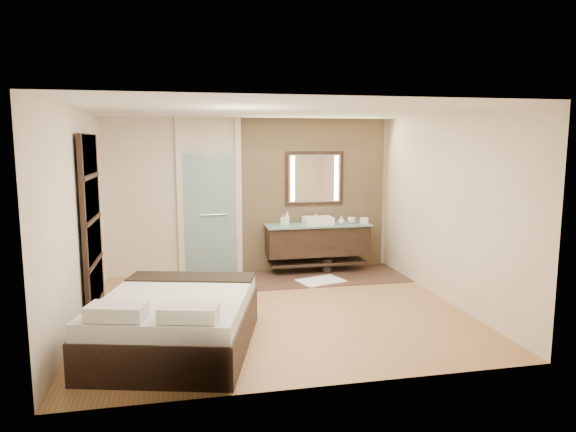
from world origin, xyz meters
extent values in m
plane|color=olive|center=(0.00, 0.00, 0.00)|extent=(5.00, 5.00, 0.00)
cube|color=#3C2921|center=(0.60, 1.60, 0.01)|extent=(3.80, 1.30, 0.01)
cube|color=tan|center=(1.10, 2.21, 1.35)|extent=(2.60, 0.08, 2.70)
cube|color=black|center=(1.10, 1.92, 0.57)|extent=(1.80, 0.50, 0.50)
cube|color=black|center=(1.10, 1.92, 0.18)|extent=(1.71, 0.45, 0.04)
cube|color=#80C4C0|center=(1.10, 1.90, 0.85)|extent=(1.85, 0.55, 0.03)
cube|color=white|center=(1.10, 1.90, 0.93)|extent=(0.50, 0.38, 0.13)
cylinder|color=silver|center=(1.10, 2.09, 0.95)|extent=(0.03, 0.03, 0.18)
cylinder|color=silver|center=(1.10, 2.05, 1.03)|extent=(0.02, 0.10, 0.02)
cube|color=black|center=(1.10, 2.16, 1.65)|extent=(1.06, 0.03, 0.96)
cube|color=white|center=(1.10, 2.15, 1.65)|extent=(0.94, 0.01, 0.84)
cube|color=#FFEBBF|center=(0.70, 2.14, 1.65)|extent=(0.07, 0.01, 0.80)
cube|color=#FFEBBF|center=(1.50, 2.14, 1.65)|extent=(0.07, 0.01, 0.80)
cube|color=silver|center=(-0.75, 2.20, 1.05)|extent=(0.90, 0.05, 2.10)
cylinder|color=silver|center=(-0.70, 2.15, 1.05)|extent=(0.45, 0.03, 0.03)
cube|color=beige|center=(-1.25, 2.21, 1.35)|extent=(0.10, 0.08, 2.70)
cube|color=beige|center=(-0.25, 2.21, 1.35)|extent=(0.10, 0.08, 2.70)
cube|color=black|center=(-2.43, 0.60, 1.20)|extent=(0.06, 1.20, 2.40)
cube|color=#EDE2C7|center=(-2.41, 0.60, 0.37)|extent=(0.02, 1.06, 0.52)
cube|color=#EDE2C7|center=(-2.41, 0.60, 0.96)|extent=(0.02, 1.06, 0.52)
cube|color=#EDE2C7|center=(-2.41, 0.60, 1.54)|extent=(0.02, 1.06, 0.52)
cube|color=#EDE2C7|center=(-2.41, 0.60, 2.13)|extent=(0.02, 1.06, 0.52)
cube|color=black|center=(-1.32, -1.05, 0.22)|extent=(2.05, 2.33, 0.44)
cube|color=silver|center=(-1.32, -1.05, 0.53)|extent=(1.98, 2.27, 0.18)
cube|color=black|center=(-1.13, -0.33, 0.62)|extent=(1.60, 0.83, 0.04)
cube|color=silver|center=(-1.86, -1.73, 0.70)|extent=(0.60, 0.43, 0.14)
cube|color=silver|center=(-1.19, -1.91, 0.70)|extent=(0.60, 0.43, 0.14)
cube|color=white|center=(0.99, 1.28, 0.02)|extent=(0.84, 0.69, 0.02)
cylinder|color=black|center=(1.25, 1.85, 0.13)|extent=(0.21, 0.21, 0.25)
cube|color=silver|center=(1.92, 1.81, 0.92)|extent=(0.13, 0.13, 0.10)
imported|color=white|center=(0.56, 1.94, 0.98)|extent=(0.11, 0.11, 0.23)
imported|color=#B2B2B2|center=(0.49, 1.99, 0.96)|extent=(0.10, 0.10, 0.18)
imported|color=silver|center=(1.50, 1.81, 0.94)|extent=(0.13, 0.13, 0.15)
imported|color=silver|center=(1.72, 1.90, 0.92)|extent=(0.17, 0.17, 0.11)
camera|label=1|loc=(-1.23, -6.66, 2.30)|focal=32.00mm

